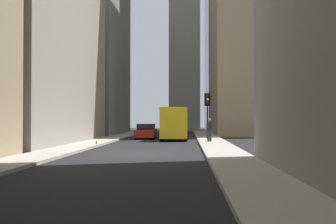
# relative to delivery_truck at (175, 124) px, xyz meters

# --- Properties ---
(ground_plane) EXTENTS (135.00, 135.00, 0.00)m
(ground_plane) POSITION_rel_delivery_truck_xyz_m (-14.31, 1.40, -1.46)
(ground_plane) COLOR black
(sidewalk_right) EXTENTS (90.00, 2.20, 0.14)m
(sidewalk_right) POSITION_rel_delivery_truck_xyz_m (-14.31, 5.90, -1.39)
(sidewalk_right) COLOR #A8A399
(sidewalk_right) RESTS_ON ground_plane
(sidewalk_left) EXTENTS (90.00, 2.20, 0.14)m
(sidewalk_left) POSITION_rel_delivery_truck_xyz_m (-14.31, -3.10, -1.39)
(sidewalk_left) COLOR #A8A399
(sidewalk_left) RESTS_ON ground_plane
(building_right_far) EXTENTS (16.32, 10.50, 25.43)m
(building_right_far) POSITION_rel_delivery_truck_xyz_m (13.88, 11.99, 11.27)
(building_right_far) COLOR gray
(building_right_far) RESTS_ON ground_plane
(church_spire) EXTENTS (5.49, 5.49, 40.03)m
(church_spire) POSITION_rel_delivery_truck_xyz_m (31.27, -0.67, 19.47)
(church_spire) COLOR #A8A091
(church_spire) RESTS_ON ground_plane
(delivery_truck) EXTENTS (6.46, 2.25, 2.84)m
(delivery_truck) POSITION_rel_delivery_truck_xyz_m (0.00, 0.00, 0.00)
(delivery_truck) COLOR yellow
(delivery_truck) RESTS_ON ground_plane
(sedan_red) EXTENTS (4.30, 1.78, 1.42)m
(sedan_red) POSITION_rel_delivery_truck_xyz_m (2.55, 2.80, -0.80)
(sedan_red) COLOR maroon
(sedan_red) RESTS_ON ground_plane
(traffic_light_midblock) EXTENTS (0.43, 0.52, 3.98)m
(traffic_light_midblock) POSITION_rel_delivery_truck_xyz_m (-0.51, -2.87, 1.60)
(traffic_light_midblock) COLOR black
(traffic_light_midblock) RESTS_ON sidewalk_left
(pedestrian) EXTENTS (0.26, 0.44, 1.77)m
(pedestrian) POSITION_rel_delivery_truck_xyz_m (-4.92, -2.81, -0.36)
(pedestrian) COLOR #33333D
(pedestrian) RESTS_ON sidewalk_left
(discarded_bottle) EXTENTS (0.07, 0.07, 0.27)m
(discarded_bottle) POSITION_rel_delivery_truck_xyz_m (-8.81, 5.04, -1.21)
(discarded_bottle) COLOR #236033
(discarded_bottle) RESTS_ON sidewalk_right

